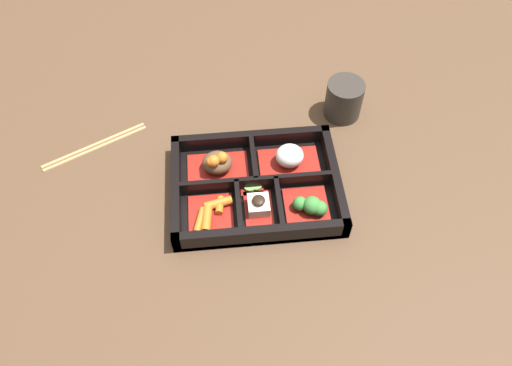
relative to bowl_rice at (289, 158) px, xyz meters
name	(u,v)px	position (x,y,z in m)	size (l,w,h in m)	color
ground_plane	(256,191)	(-0.06, -0.05, -0.03)	(3.00, 3.00, 0.00)	#4C3523
bento_base	(256,190)	(-0.06, -0.05, -0.02)	(0.29, 0.21, 0.01)	black
bento_rim	(256,186)	(-0.06, -0.05, -0.01)	(0.29, 0.21, 0.04)	black
bowl_stew	(217,164)	(-0.13, 0.00, 0.00)	(0.11, 0.07, 0.05)	maroon
bowl_rice	(289,158)	(0.00, 0.00, 0.00)	(0.11, 0.07, 0.04)	maroon
bowl_carrots	(211,213)	(-0.14, -0.09, -0.01)	(0.07, 0.08, 0.02)	maroon
bowl_tofu	(259,206)	(-0.06, -0.09, -0.01)	(0.05, 0.07, 0.03)	maroon
bowl_greens	(309,206)	(0.02, -0.10, 0.00)	(0.07, 0.07, 0.04)	maroon
bowl_pickles	(251,187)	(-0.07, -0.05, -0.01)	(0.04, 0.03, 0.01)	maroon
tea_cup	(344,99)	(0.12, 0.12, 0.01)	(0.07, 0.07, 0.07)	#2D2823
chopsticks	(95,146)	(-0.35, 0.08, -0.02)	(0.19, 0.10, 0.01)	#A87F51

